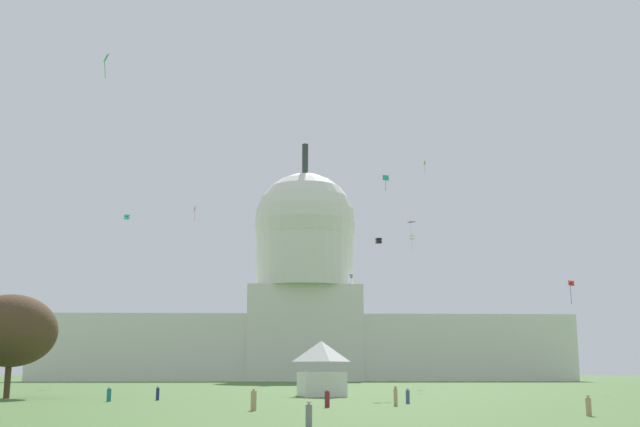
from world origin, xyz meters
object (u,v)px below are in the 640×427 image
(kite_red_low, at_px, (571,284))
(kite_black_mid, at_px, (379,241))
(person_tan_edge_east, at_px, (396,397))
(kite_cyan_mid, at_px, (127,217))
(kite_blue_mid, at_px, (351,276))
(person_denim_back_left, at_px, (408,396))
(person_grey_mid_left, at_px, (309,415))
(kite_violet_mid, at_px, (410,224))
(event_tent, at_px, (321,368))
(kite_lime_high, at_px, (425,164))
(person_tan_near_tree_east, at_px, (589,406))
(kite_turquoise_mid, at_px, (386,179))
(kite_white_mid, at_px, (412,238))
(person_teal_near_tent, at_px, (109,395))
(person_maroon_deep_crowd, at_px, (327,399))
(kite_pink_high, at_px, (195,210))
(person_tan_front_center, at_px, (254,401))
(person_navy_back_right, at_px, (158,394))
(capitol_building, at_px, (305,304))
(kite_green_high, at_px, (106,60))
(tree_west_far, at_px, (11,331))

(kite_red_low, bearing_deg, kite_black_mid, -161.49)
(person_tan_edge_east, relative_size, kite_cyan_mid, 1.46)
(kite_red_low, height_order, kite_blue_mid, kite_blue_mid)
(kite_red_low, bearing_deg, person_denim_back_left, -135.54)
(person_grey_mid_left, bearing_deg, kite_violet_mid, 8.15)
(event_tent, relative_size, person_denim_back_left, 5.27)
(kite_lime_high, height_order, kite_black_mid, kite_lime_high)
(person_tan_near_tree_east, distance_m, kite_turquoise_mid, 62.32)
(kite_cyan_mid, height_order, kite_white_mid, kite_cyan_mid)
(person_denim_back_left, bearing_deg, person_teal_near_tent, 170.93)
(person_denim_back_left, distance_m, kite_red_low, 46.70)
(person_denim_back_left, height_order, kite_blue_mid, kite_blue_mid)
(person_tan_edge_east, bearing_deg, person_maroon_deep_crowd, 69.76)
(kite_turquoise_mid, relative_size, kite_black_mid, 3.01)
(kite_black_mid, bearing_deg, kite_pink_high, 101.34)
(person_tan_front_center, height_order, kite_violet_mid, kite_violet_mid)
(person_navy_back_right, xyz_separation_m, person_teal_near_tent, (-4.47, -3.04, -0.00))
(kite_turquoise_mid, xyz_separation_m, kite_blue_mid, (1.74, 83.83, -4.52))
(person_navy_back_right, bearing_deg, capitol_building, 53.65)
(kite_cyan_mid, bearing_deg, kite_pink_high, -145.71)
(event_tent, relative_size, kite_green_high, 2.66)
(person_tan_edge_east, height_order, kite_blue_mid, kite_blue_mid)
(kite_blue_mid, bearing_deg, person_tan_front_center, 10.84)
(person_teal_near_tent, bearing_deg, kite_cyan_mid, -123.95)
(event_tent, height_order, kite_green_high, kite_green_high)
(person_denim_back_left, xyz_separation_m, kite_red_low, (28.94, 33.63, 14.57))
(person_tan_front_center, distance_m, kite_red_low, 64.90)
(capitol_building, height_order, person_denim_back_left, capitol_building)
(capitol_building, distance_m, person_teal_near_tent, 144.97)
(person_denim_back_left, height_order, kite_green_high, kite_green_high)
(person_maroon_deep_crowd, bearing_deg, kite_green_high, -143.50)
(person_maroon_deep_crowd, distance_m, kite_blue_mid, 127.70)
(capitol_building, relative_size, kite_blue_mid, 52.69)
(kite_pink_high, bearing_deg, kite_black_mid, 40.69)
(event_tent, height_order, person_tan_near_tree_east, event_tent)
(person_navy_back_right, height_order, person_grey_mid_left, person_navy_back_right)
(event_tent, xyz_separation_m, person_denim_back_left, (7.40, -21.14, -2.70))
(kite_white_mid, bearing_deg, kite_red_low, 146.66)
(person_grey_mid_left, height_order, kite_white_mid, kite_white_mid)
(tree_west_far, bearing_deg, kite_cyan_mid, 91.47)
(kite_green_high, xyz_separation_m, kite_violet_mid, (42.91, 47.99, -10.33))
(capitol_building, bearing_deg, kite_pink_high, -135.19)
(person_grey_mid_left, xyz_separation_m, kite_pink_high, (-24.73, 150.30, 42.12))
(tree_west_far, distance_m, kite_cyan_mid, 74.98)
(person_tan_front_center, xyz_separation_m, person_denim_back_left, (14.31, 12.55, -0.10))
(kite_cyan_mid, distance_m, kite_white_mid, 59.15)
(person_tan_near_tree_east, xyz_separation_m, kite_violet_mid, (0.17, 79.52, 27.70))
(kite_green_high, relative_size, kite_violet_mid, 1.18)
(person_teal_near_tent, relative_size, person_tan_edge_east, 0.87)
(kite_green_high, relative_size, kite_white_mid, 0.86)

